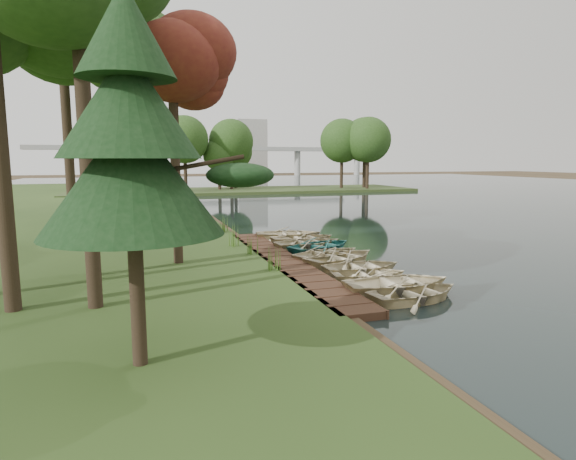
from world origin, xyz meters
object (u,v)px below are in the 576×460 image
object	(u,v)px
rowboat_0	(416,290)
rowboat_2	(369,272)
boardwalk	(284,263)
pine_tree	(130,137)
stored_rowboat	(146,234)
rowboat_1	(399,281)

from	to	relation	value
rowboat_0	rowboat_2	xyz separation A→B (m)	(-0.19, 3.01, -0.05)
boardwalk	pine_tree	world-z (taller)	pine_tree
rowboat_2	pine_tree	distance (m)	11.71
boardwalk	rowboat_2	bearing A→B (deg)	-55.42
boardwalk	stored_rowboat	xyz separation A→B (m)	(-5.73, 7.64, 0.50)
rowboat_2	stored_rowboat	size ratio (longest dim) A/B	0.90
rowboat_0	rowboat_1	xyz separation A→B (m)	(-0.02, 1.07, 0.05)
rowboat_0	rowboat_1	bearing A→B (deg)	-7.59
rowboat_1	boardwalk	bearing A→B (deg)	27.01
rowboat_0	pine_tree	bearing A→B (deg)	100.27
rowboat_0	pine_tree	distance (m)	10.60
rowboat_1	stored_rowboat	distance (m)	15.55
rowboat_0	rowboat_1	distance (m)	1.07
stored_rowboat	pine_tree	size ratio (longest dim) A/B	0.42
rowboat_2	stored_rowboat	world-z (taller)	stored_rowboat
rowboat_0	pine_tree	size ratio (longest dim) A/B	0.44
boardwalk	rowboat_1	distance (m)	6.08
boardwalk	rowboat_0	distance (m)	7.07
rowboat_2	stored_rowboat	distance (m)	13.85
rowboat_2	pine_tree	world-z (taller)	pine_tree
rowboat_1	pine_tree	xyz separation A→B (m)	(-8.91, -4.15, 4.75)
pine_tree	rowboat_0	bearing A→B (deg)	19.07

